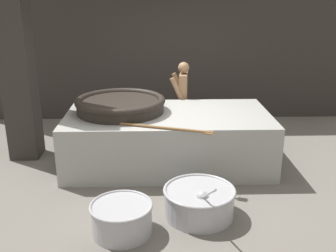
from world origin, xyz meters
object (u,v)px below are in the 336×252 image
(prep_bowl_vegetables, at_px, (199,201))
(prep_bowl_meat, at_px, (122,217))
(cook, at_px, (183,98))
(giant_wok_near, at_px, (120,104))

(prep_bowl_vegetables, relative_size, prep_bowl_meat, 1.59)
(prep_bowl_vegetables, bearing_deg, prep_bowl_meat, -159.89)
(cook, bearing_deg, prep_bowl_meat, 80.55)
(prep_bowl_vegetables, bearing_deg, giant_wok_near, 122.10)
(cook, bearing_deg, prep_bowl_vegetables, 97.40)
(giant_wok_near, relative_size, cook, 0.97)
(giant_wok_near, relative_size, prep_bowl_meat, 1.95)
(giant_wok_near, distance_m, prep_bowl_vegetables, 2.24)
(prep_bowl_vegetables, bearing_deg, cook, 90.56)
(cook, height_order, prep_bowl_meat, cook)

